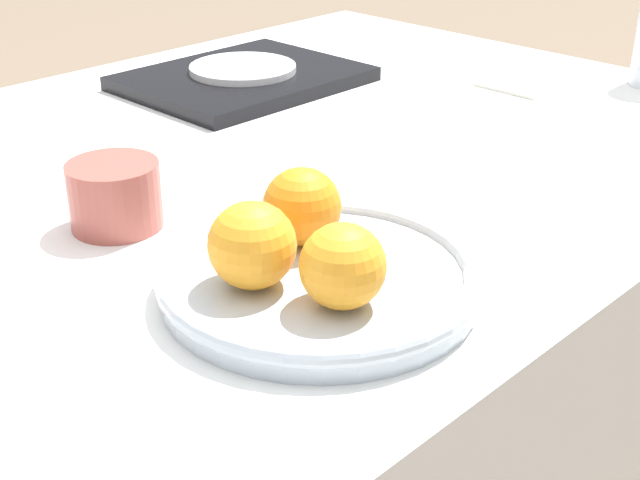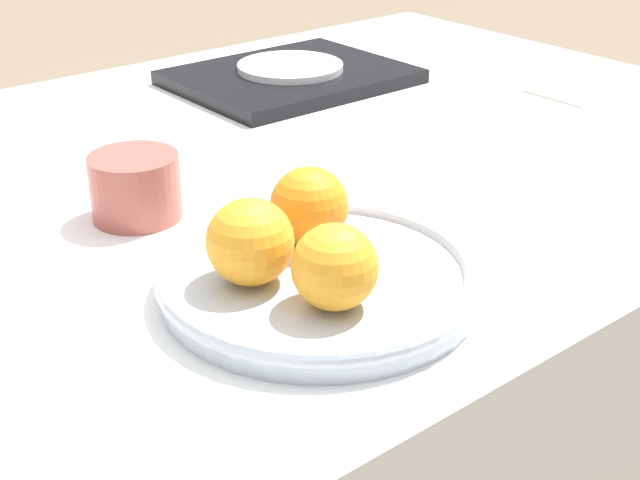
% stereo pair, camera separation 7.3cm
% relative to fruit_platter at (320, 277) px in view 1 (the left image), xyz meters
% --- Properties ---
extents(table, '(1.57, 0.93, 0.75)m').
position_rel_fruit_platter_xyz_m(table, '(0.05, 0.28, -0.39)').
color(table, white).
rests_on(table, ground_plane).
extents(fruit_platter, '(0.27, 0.27, 0.03)m').
position_rel_fruit_platter_xyz_m(fruit_platter, '(0.00, 0.00, 0.00)').
color(fruit_platter, '#B2BCC6').
rests_on(fruit_platter, table).
extents(orange_0, '(0.07, 0.07, 0.07)m').
position_rel_fruit_platter_xyz_m(orange_0, '(-0.03, -0.05, 0.04)').
color(orange_0, orange).
rests_on(orange_0, fruit_platter).
extents(orange_1, '(0.07, 0.07, 0.07)m').
position_rel_fruit_platter_xyz_m(orange_1, '(-0.05, 0.02, 0.04)').
color(orange_1, orange).
rests_on(orange_1, fruit_platter).
extents(orange_2, '(0.07, 0.07, 0.07)m').
position_rel_fruit_platter_xyz_m(orange_2, '(0.03, 0.05, 0.04)').
color(orange_2, orange).
rests_on(orange_2, fruit_platter).
extents(serving_tray, '(0.32, 0.25, 0.02)m').
position_rel_fruit_platter_xyz_m(serving_tray, '(0.36, 0.50, -0.01)').
color(serving_tray, black).
rests_on(serving_tray, table).
extents(side_plate, '(0.15, 0.15, 0.01)m').
position_rel_fruit_platter_xyz_m(side_plate, '(0.36, 0.50, 0.01)').
color(side_plate, white).
rests_on(side_plate, serving_tray).
extents(cup_2, '(0.09, 0.09, 0.07)m').
position_rel_fruit_platter_xyz_m(cup_2, '(-0.04, 0.23, 0.02)').
color(cup_2, '#9E4C42').
rests_on(cup_2, table).
extents(napkin, '(0.13, 0.10, 0.01)m').
position_rel_fruit_platter_xyz_m(napkin, '(0.66, 0.21, -0.01)').
color(napkin, silver).
rests_on(napkin, table).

